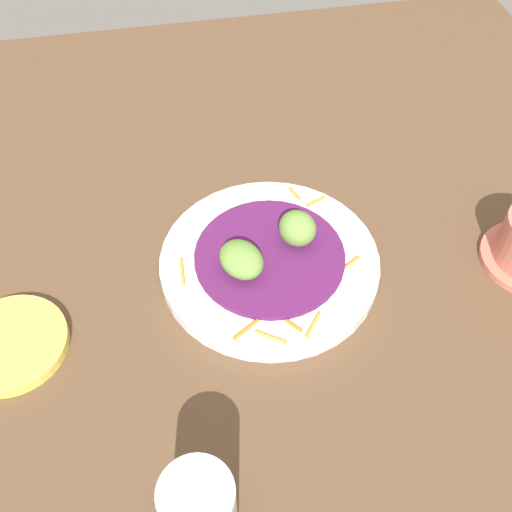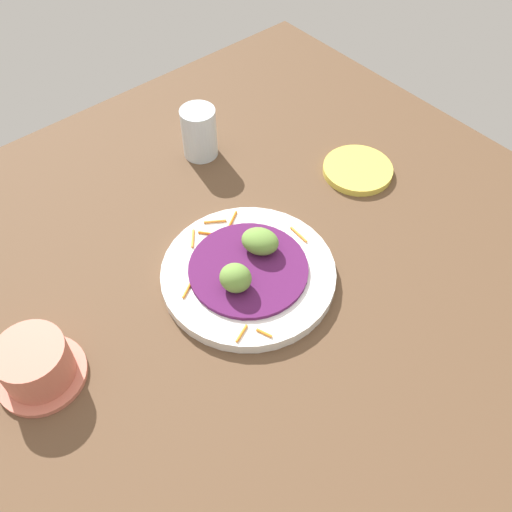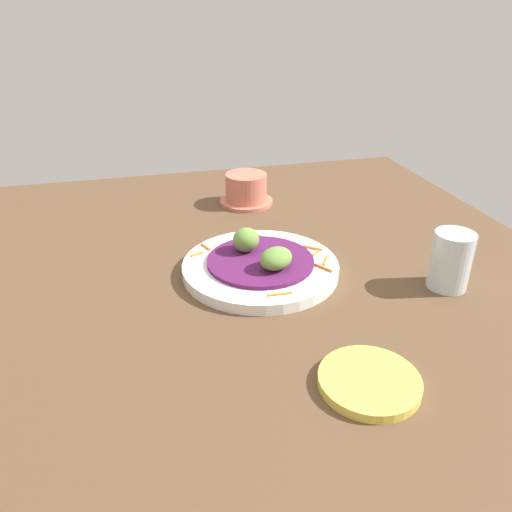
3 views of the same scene
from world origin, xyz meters
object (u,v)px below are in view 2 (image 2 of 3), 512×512
side_plate_small (358,170)px  water_glass (199,133)px  terracotta_bowl (36,364)px  main_plate (248,274)px  guac_scoop_left (236,278)px  guac_scoop_center (260,241)px

side_plate_small → water_glass: (-17.54, 21.68, 3.96)cm
side_plate_small → terracotta_bowl: bearing=-179.6°
main_plate → guac_scoop_left: size_ratio=5.64×
guac_scoop_left → water_glass: 32.30cm
main_plate → guac_scoop_center: guac_scoop_center is taller
main_plate → terracotta_bowl: (-30.58, 4.94, 2.21)cm
guac_scoop_center → side_plate_small: size_ratio=0.47×
guac_scoop_left → side_plate_small: (32.61, 6.88, -3.88)cm
side_plate_small → terracotta_bowl: terracotta_bowl is taller
main_plate → guac_scoop_left: 5.28cm
main_plate → water_glass: 29.61cm
guac_scoop_center → terracotta_bowl: (-34.13, 3.40, -1.09)cm
side_plate_small → water_glass: size_ratio=1.31×
terracotta_bowl → water_glass: water_glass is taller
guac_scoop_center → side_plate_small: 26.05cm
water_glass → main_plate: bearing=-113.1°
side_plate_small → water_glass: 28.16cm
guac_scoop_left → water_glass: size_ratio=0.50×
guac_scoop_left → terracotta_bowl: (-27.03, 6.48, -1.39)cm
guac_scoop_left → water_glass: bearing=62.2°
main_plate → guac_scoop_left: guac_scoop_left is taller
terracotta_bowl → guac_scoop_center: bearing=-5.7°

